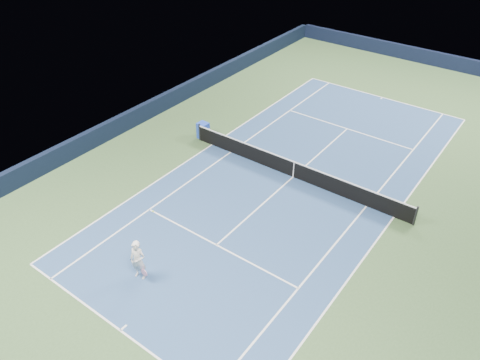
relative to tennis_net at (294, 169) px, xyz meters
The scene contains 18 objects.
ground 0.50m from the tennis_net, ahead, with size 40.00×40.00×0.00m, color #36532D.
wall_far 19.83m from the tennis_net, 90.00° to the left, with size 22.00×0.35×1.10m, color black.
wall_left 10.83m from the tennis_net, behind, with size 0.35×40.00×1.10m, color black.
court_surface 0.50m from the tennis_net, ahead, with size 10.97×23.77×0.01m, color navy.
baseline_far 11.90m from the tennis_net, 90.00° to the left, with size 10.97×0.08×0.00m, color white.
baseline_near 11.90m from the tennis_net, 90.00° to the right, with size 10.97×0.08×0.00m, color white.
sideline_doubles_right 5.51m from the tennis_net, ahead, with size 0.08×23.77×0.00m, color white.
sideline_doubles_left 5.51m from the tennis_net, behind, with size 0.08×23.77×0.00m, color white.
sideline_singles_right 4.14m from the tennis_net, ahead, with size 0.08×23.77×0.00m, color white.
sideline_singles_left 4.14m from the tennis_net, behind, with size 0.08×23.77×0.00m, color white.
service_line_far 6.42m from the tennis_net, 90.00° to the left, with size 8.23×0.08×0.00m, color white.
service_line_near 6.42m from the tennis_net, 90.00° to the right, with size 8.23×0.08×0.00m, color white.
center_service_line 0.50m from the tennis_net, ahead, with size 0.08×12.80×0.00m, color white.
center_mark_far 11.75m from the tennis_net, 90.00° to the left, with size 0.08×0.30×0.00m, color white.
center_mark_near 11.75m from the tennis_net, 90.00° to the right, with size 0.08×0.30×0.00m, color white.
tennis_net is the anchor object (origin of this frame).
sponsor_cube 6.40m from the tennis_net, behind, with size 0.64×0.58×0.98m.
tennis_player 9.73m from the tennis_net, 97.72° to the right, with size 0.86×1.33×2.81m.
Camera 1 is at (9.67, -17.76, 14.09)m, focal length 35.00 mm.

